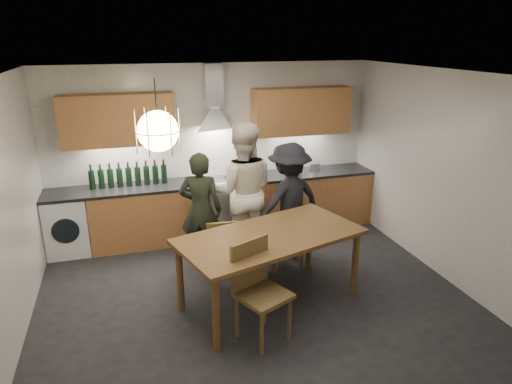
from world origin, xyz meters
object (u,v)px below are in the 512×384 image
object	(u,v)px
person_mid	(242,191)
stock_pot	(314,167)
chair_front	(257,284)
chair_back_left	(222,247)
person_left	(201,210)
mixing_bowl	(292,171)
person_right	(289,200)
dining_table	(270,243)
wine_bottles	(129,174)

from	to	relation	value
person_mid	stock_pot	bearing A→B (deg)	-136.55
chair_front	chair_back_left	bearing A→B (deg)	70.82
person_left	mixing_bowl	distance (m)	1.85
chair_front	person_right	size ratio (longest dim) A/B	0.64
dining_table	person_left	size ratio (longest dim) A/B	1.44
stock_pot	person_right	bearing A→B (deg)	-129.43
person_right	wine_bottles	xyz separation A→B (m)	(-2.10, 1.01, 0.27)
mixing_bowl	wine_bottles	xyz separation A→B (m)	(-2.50, 0.09, 0.14)
person_left	person_right	xyz separation A→B (m)	(1.22, -0.05, 0.03)
chair_back_left	stock_pot	xyz separation A→B (m)	(1.87, 1.50, 0.47)
wine_bottles	stock_pot	bearing A→B (deg)	-0.69
dining_table	stock_pot	xyz separation A→B (m)	(1.44, 2.10, 0.20)
chair_front	person_left	bearing A→B (deg)	73.93
mixing_bowl	stock_pot	bearing A→B (deg)	7.33
chair_back_left	person_left	distance (m)	0.67
chair_front	mixing_bowl	bearing A→B (deg)	37.48
dining_table	wine_bottles	xyz separation A→B (m)	(-1.46, 2.14, 0.31)
chair_back_left	chair_front	distance (m)	1.15
chair_front	person_mid	world-z (taller)	person_mid
person_mid	wine_bottles	xyz separation A→B (m)	(-1.47, 0.86, 0.12)
person_right	stock_pot	distance (m)	1.27
dining_table	chair_back_left	bearing A→B (deg)	108.91
person_right	person_mid	bearing A→B (deg)	-30.01
chair_front	wine_bottles	xyz separation A→B (m)	(-1.14, 2.68, 0.48)
person_left	mixing_bowl	xyz separation A→B (m)	(1.62, 0.87, 0.16)
person_mid	wine_bottles	bearing A→B (deg)	-16.96
dining_table	person_right	size ratio (longest dim) A/B	1.40
chair_front	stock_pot	world-z (taller)	chair_front
person_mid	person_right	distance (m)	0.66
chair_front	stock_pot	xyz separation A→B (m)	(1.76, 2.64, 0.37)
mixing_bowl	dining_table	bearing A→B (deg)	-116.91
person_right	stock_pot	xyz separation A→B (m)	(0.80, 0.97, 0.15)
chair_back_left	mixing_bowl	xyz separation A→B (m)	(1.47, 1.45, 0.45)
chair_front	stock_pot	distance (m)	3.19
mixing_bowl	wine_bottles	size ratio (longest dim) A/B	0.31
dining_table	person_mid	xyz separation A→B (m)	(0.02, 1.28, 0.19)
chair_front	person_left	size ratio (longest dim) A/B	0.66
chair_front	wine_bottles	distance (m)	2.95
stock_pot	wine_bottles	world-z (taller)	wine_bottles
person_left	chair_back_left	bearing A→B (deg)	127.01
person_right	stock_pot	world-z (taller)	person_right
mixing_bowl	person_left	bearing A→B (deg)	-151.83
person_left	person_mid	bearing A→B (deg)	-148.53
dining_table	wine_bottles	distance (m)	2.61
person_mid	stock_pot	distance (m)	1.64
chair_front	stock_pot	size ratio (longest dim) A/B	5.61
dining_table	chair_front	bearing A→B (deg)	-137.44
stock_pot	wine_bottles	distance (m)	2.90
person_left	stock_pot	size ratio (longest dim) A/B	8.45
person_left	mixing_bowl	bearing A→B (deg)	-129.46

